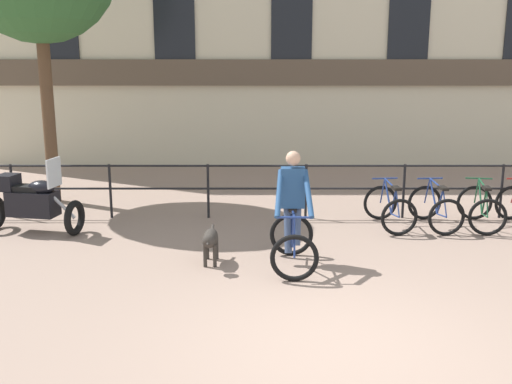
% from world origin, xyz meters
% --- Properties ---
extents(ground_plane, '(60.00, 60.00, 0.00)m').
position_xyz_m(ground_plane, '(0.00, 0.00, 0.00)').
color(ground_plane, gray).
extents(canal_railing, '(15.05, 0.05, 1.05)m').
position_xyz_m(canal_railing, '(-0.00, 5.20, 0.71)').
color(canal_railing, black).
rests_on(canal_railing, ground_plane).
extents(cyclist_with_bike, '(0.70, 1.18, 1.70)m').
position_xyz_m(cyclist_with_bike, '(-0.41, 2.56, 0.76)').
color(cyclist_with_bike, black).
rests_on(cyclist_with_bike, ground_plane).
extents(dog, '(0.23, 0.94, 0.56)m').
position_xyz_m(dog, '(-1.64, 2.56, 0.39)').
color(dog, '#332D28').
rests_on(dog, ground_plane).
extents(parked_motorcycle, '(1.77, 0.95, 1.35)m').
position_xyz_m(parked_motorcycle, '(-4.90, 4.22, 0.56)').
color(parked_motorcycle, black).
rests_on(parked_motorcycle, ground_plane).
extents(parked_bicycle_near_lamp, '(0.78, 1.18, 0.86)m').
position_xyz_m(parked_bicycle_near_lamp, '(1.47, 4.54, 0.36)').
color(parked_bicycle_near_lamp, black).
rests_on(parked_bicycle_near_lamp, ground_plane).
extents(parked_bicycle_mid_left, '(0.76, 1.16, 0.86)m').
position_xyz_m(parked_bicycle_mid_left, '(2.30, 4.54, 0.36)').
color(parked_bicycle_mid_left, black).
rests_on(parked_bicycle_mid_left, ground_plane).
extents(parked_bicycle_mid_right, '(0.80, 1.19, 0.86)m').
position_xyz_m(parked_bicycle_mid_right, '(3.13, 4.54, 0.36)').
color(parked_bicycle_mid_right, black).
rests_on(parked_bicycle_mid_right, ground_plane).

